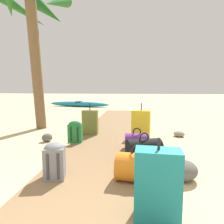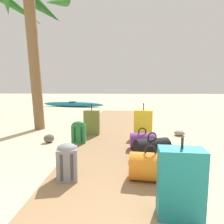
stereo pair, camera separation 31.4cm
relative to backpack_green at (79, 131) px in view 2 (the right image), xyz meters
name	(u,v)px [view 2 (the right image)]	position (x,y,z in m)	size (l,w,h in m)	color
ground_plane	(115,143)	(0.80, 0.27, -0.33)	(60.00, 60.00, 0.00)	#D1BA8C
boardwalk	(117,132)	(0.80, 1.22, -0.29)	(1.74, 9.54, 0.08)	olive
backpack_green	(79,131)	(0.00, 0.00, 0.00)	(0.31, 0.21, 0.48)	#237538
backpack_grey	(67,161)	(0.23, -1.76, 0.01)	(0.31, 0.32, 0.49)	slate
duffel_bag_purple	(142,141)	(1.35, -0.37, -0.09)	(0.47, 0.34, 0.43)	#6B2D84
suitcase_yellow	(143,124)	(1.47, 0.58, 0.08)	(0.47, 0.30, 0.84)	gold
suitcase_teal	(180,183)	(1.51, -2.48, 0.08)	(0.43, 0.26, 0.78)	#197A7F
duffel_bag_orange	(150,167)	(1.33, -1.72, -0.07)	(0.57, 0.43, 0.48)	orange
suitcase_olive	(92,122)	(0.17, 0.78, 0.06)	(0.40, 0.20, 0.81)	olive
duffel_bag_black	(152,149)	(1.47, -0.94, -0.07)	(0.65, 0.51, 0.47)	black
palm_tree_far_left	(34,21)	(-1.57, 1.55, 2.81)	(2.40, 2.45, 4.14)	brown
kayak	(73,104)	(-2.25, 8.45, -0.16)	(4.18, 1.29, 0.34)	teal
rock_right_far	(179,133)	(2.49, 1.10, -0.26)	(0.27, 0.29, 0.14)	gray
rock_right_mid	(194,169)	(1.99, -1.45, -0.20)	(0.38, 0.43, 0.27)	#5B5651
rock_left_mid	(49,138)	(-0.77, 0.25, -0.23)	(0.26, 0.21, 0.20)	#5B5651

